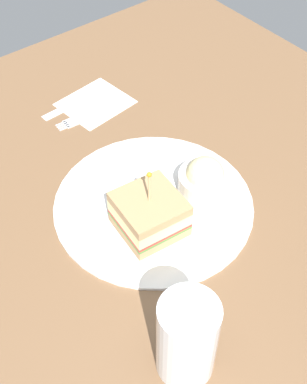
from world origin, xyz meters
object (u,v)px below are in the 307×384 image
at_px(sandwich_half_center, 150,214).
at_px(knife, 72,104).
at_px(plate, 154,203).
at_px(napkin, 95,103).
at_px(drink_glass, 187,341).
at_px(fork, 83,117).
at_px(coleslaw_bowl, 205,178).

distance_m(sandwich_half_center, knife, 0.31).
bearing_deg(plate, napkin, 75.04).
distance_m(drink_glass, fork, 0.47).
xyz_separation_m(plate, coleslaw_bowl, (0.07, -0.03, 0.03)).
bearing_deg(drink_glass, sandwich_half_center, 63.82).
bearing_deg(plate, sandwich_half_center, -134.65).
bearing_deg(sandwich_half_center, plate, 45.35).
relative_size(napkin, knife, 0.83).
bearing_deg(drink_glass, plate, 60.27).
bearing_deg(drink_glass, napkin, 67.89).
bearing_deg(plate, knife, 83.34).
distance_m(drink_glass, knife, 0.51).
relative_size(plate, fork, 2.29).
relative_size(coleslaw_bowl, knife, 0.58).
xyz_separation_m(plate, sandwich_half_center, (-0.03, -0.03, 0.03)).
relative_size(coleslaw_bowl, napkin, 0.70).
xyz_separation_m(sandwich_half_center, coleslaw_bowl, (0.11, 0.01, -0.01)).
xyz_separation_m(plate, napkin, (0.07, 0.25, -0.00)).
bearing_deg(plate, fork, 83.26).
xyz_separation_m(napkin, knife, (-0.04, 0.02, 0.00)).
height_order(plate, knife, plate).
height_order(sandwich_half_center, napkin, sandwich_half_center).
distance_m(fork, knife, 0.04).
height_order(sandwich_half_center, knife, sandwich_half_center).
height_order(plate, drink_glass, drink_glass).
relative_size(fork, knife, 0.94).
height_order(coleslaw_bowl, knife, coleslaw_bowl).
distance_m(napkin, knife, 0.04).
bearing_deg(knife, plate, -96.66).
height_order(drink_glass, fork, drink_glass).
height_order(coleslaw_bowl, fork, coleslaw_bowl).
relative_size(sandwich_half_center, napkin, 0.96).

